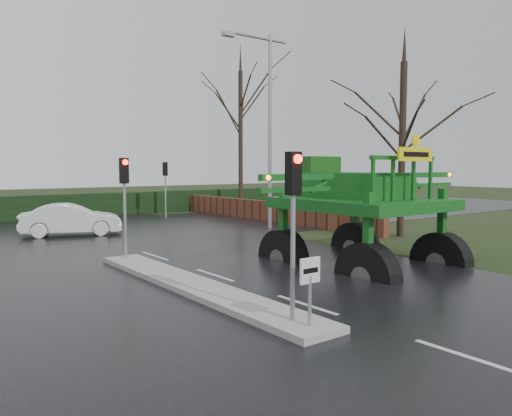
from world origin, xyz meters
TOP-DOWN VIEW (x-y plane):
  - ground at (0.00, 0.00)m, footprint 140.00×140.00m
  - road_main at (0.00, 10.00)m, footprint 14.00×80.00m
  - road_cross at (0.00, 16.00)m, footprint 80.00×12.00m
  - median_island at (-1.30, 3.00)m, footprint 1.20×10.00m
  - hedge_row at (0.00, 24.00)m, footprint 44.00×0.90m
  - brick_wall at (10.50, 16.00)m, footprint 0.40×20.00m
  - keep_left_sign at (-1.30, -1.50)m, footprint 0.50×0.07m
  - traffic_signal_near at (-1.30, -1.01)m, footprint 0.26×0.33m
  - traffic_signal_mid at (-1.30, 7.49)m, footprint 0.26×0.33m
  - traffic_signal_far at (6.50, 20.01)m, footprint 0.26×0.33m
  - street_light_right at (8.19, 12.00)m, footprint 3.85×0.30m
  - tree_right_near at (11.50, 6.00)m, footprint 5.60×5.60m
  - tree_right_far at (13.00, 21.00)m, footprint 7.00×7.00m
  - crop_sprayer at (3.41, 1.32)m, footprint 9.42×5.90m
  - white_sedan at (-0.70, 15.41)m, footprint 4.78×2.91m

SIDE VIEW (x-z plane):
  - ground at x=0.00m, z-range 0.00..0.00m
  - white_sedan at x=-0.70m, z-range -0.74..0.74m
  - road_main at x=0.00m, z-range -0.01..0.01m
  - road_cross at x=0.00m, z-range 0.00..0.02m
  - median_island at x=-1.30m, z-range 0.01..0.17m
  - brick_wall at x=10.50m, z-range 0.00..1.20m
  - hedge_row at x=0.00m, z-range 0.00..1.50m
  - keep_left_sign at x=-1.30m, z-range 0.38..1.73m
  - crop_sprayer at x=3.41m, z-range -0.14..5.12m
  - traffic_signal_near at x=-1.30m, z-range 0.83..4.35m
  - traffic_signal_mid at x=-1.30m, z-range 0.83..4.35m
  - traffic_signal_far at x=6.50m, z-range 0.83..4.35m
  - tree_right_near at x=11.50m, z-range 0.38..10.02m
  - street_light_right at x=8.19m, z-range 0.99..10.99m
  - tree_right_far at x=13.00m, z-range 0.47..12.52m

